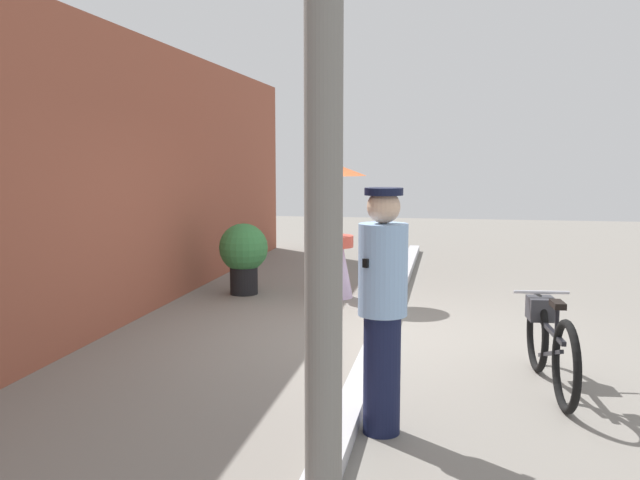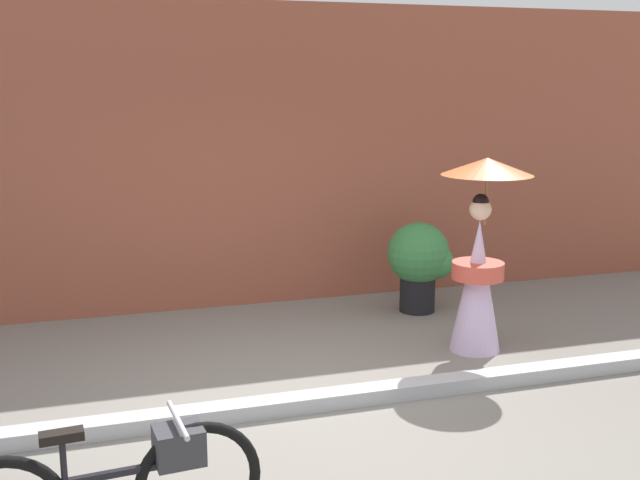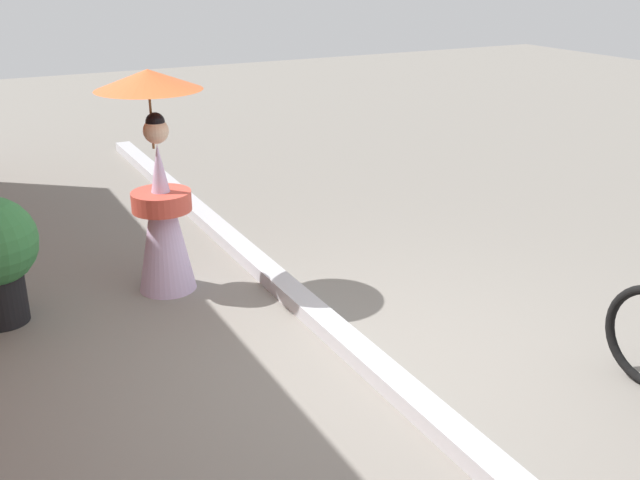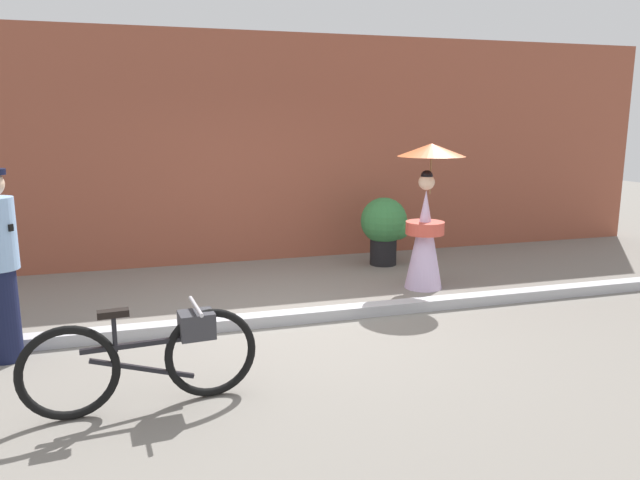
% 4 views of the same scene
% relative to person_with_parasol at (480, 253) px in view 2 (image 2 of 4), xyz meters
% --- Properties ---
extents(ground_plane, '(30.00, 30.00, 0.00)m').
position_rel_person_with_parasol_xyz_m(ground_plane, '(-1.99, -0.84, -0.95)').
color(ground_plane, gray).
extents(building_wall, '(14.00, 0.40, 3.39)m').
position_rel_person_with_parasol_xyz_m(building_wall, '(-1.99, 2.32, 0.75)').
color(building_wall, brown).
rests_on(building_wall, ground_plane).
extents(sidewalk_curb, '(14.00, 0.20, 0.12)m').
position_rel_person_with_parasol_xyz_m(sidewalk_curb, '(-1.99, -0.84, -0.89)').
color(sidewalk_curb, '#B2B2B7').
rests_on(sidewalk_curb, ground_plane).
extents(person_with_parasol, '(0.85, 0.85, 1.84)m').
position_rel_person_with_parasol_xyz_m(person_with_parasol, '(0.00, 0.00, 0.00)').
color(person_with_parasol, silver).
rests_on(person_with_parasol, ground_plane).
extents(potted_plant_by_door, '(0.71, 0.69, 1.01)m').
position_rel_person_with_parasol_xyz_m(potted_plant_by_door, '(-0.00, 1.30, -0.36)').
color(potted_plant_by_door, black).
rests_on(potted_plant_by_door, ground_plane).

